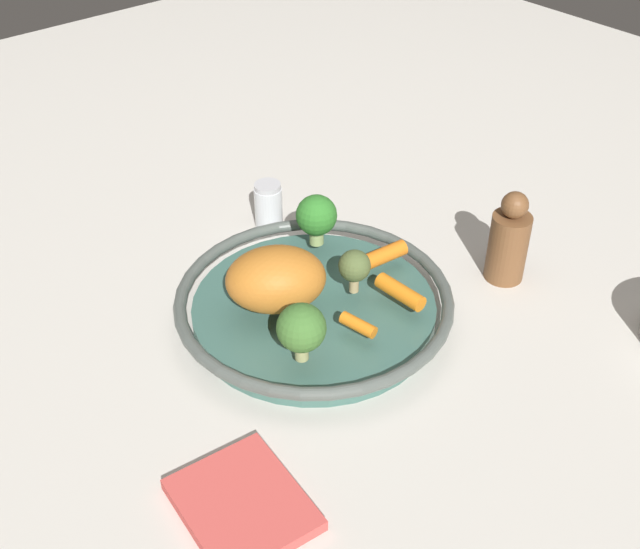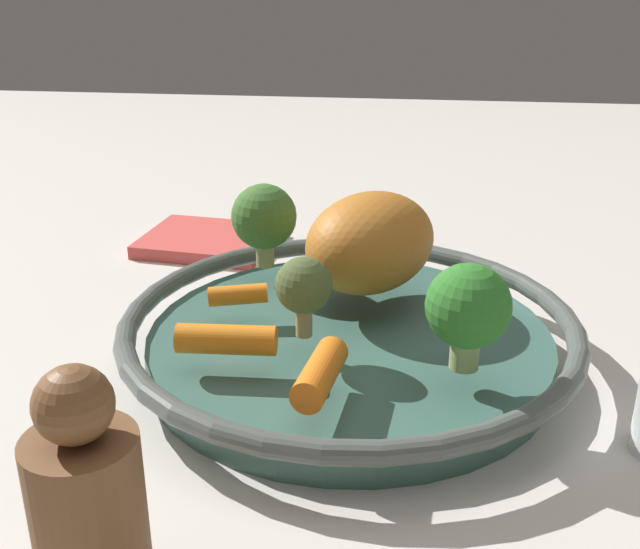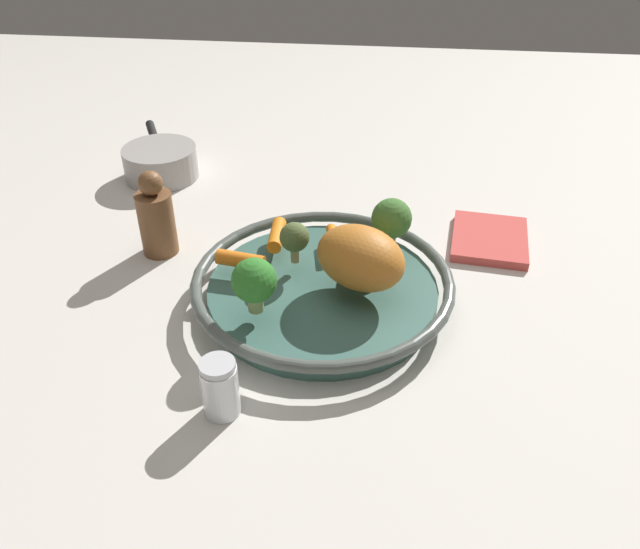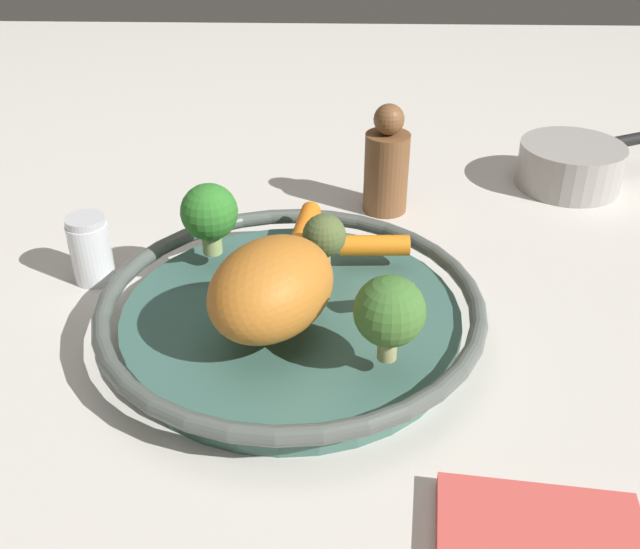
# 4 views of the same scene
# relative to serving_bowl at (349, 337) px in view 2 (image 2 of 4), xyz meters

# --- Properties ---
(ground_plane) EXTENTS (2.42, 2.42, 0.00)m
(ground_plane) POSITION_rel_serving_bowl_xyz_m (0.00, 0.00, -0.02)
(ground_plane) COLOR beige
(serving_bowl) EXTENTS (0.35, 0.35, 0.04)m
(serving_bowl) POSITION_rel_serving_bowl_xyz_m (0.00, 0.00, 0.00)
(serving_bowl) COLOR #3D665B
(serving_bowl) RESTS_ON ground_plane
(roast_chicken_piece) EXTENTS (0.14, 0.15, 0.08)m
(roast_chicken_piece) POSITION_rel_serving_bowl_xyz_m (-0.01, -0.05, 0.06)
(roast_chicken_piece) COLOR #BB6D24
(roast_chicken_piece) RESTS_ON serving_bowl
(baby_carrot_left) EXTENTS (0.05, 0.02, 0.02)m
(baby_carrot_left) POSITION_rel_serving_bowl_xyz_m (0.09, -0.01, 0.03)
(baby_carrot_left) COLOR orange
(baby_carrot_left) RESTS_ON serving_bowl
(baby_carrot_near_rim) EXTENTS (0.03, 0.07, 0.02)m
(baby_carrot_near_rim) POSITION_rel_serving_bowl_xyz_m (0.01, 0.11, 0.03)
(baby_carrot_near_rim) COLOR orange
(baby_carrot_near_rim) RESTS_ON serving_bowl
(baby_carrot_right) EXTENTS (0.07, 0.02, 0.02)m
(baby_carrot_right) POSITION_rel_serving_bowl_xyz_m (0.08, 0.07, 0.03)
(baby_carrot_right) COLOR orange
(baby_carrot_right) RESTS_ON serving_bowl
(broccoli_floret_small) EXTENTS (0.06, 0.06, 0.07)m
(broccoli_floret_small) POSITION_rel_serving_bowl_xyz_m (-0.08, 0.07, 0.06)
(broccoli_floret_small) COLOR #94AC66
(broccoli_floret_small) RESTS_ON serving_bowl
(broccoli_floret_edge) EXTENTS (0.06, 0.06, 0.07)m
(broccoli_floret_edge) POSITION_rel_serving_bowl_xyz_m (0.08, -0.09, 0.06)
(broccoli_floret_edge) COLOR tan
(broccoli_floret_edge) RESTS_ON serving_bowl
(broccoli_floret_large) EXTENTS (0.04, 0.04, 0.06)m
(broccoli_floret_large) POSITION_rel_serving_bowl_xyz_m (0.03, 0.04, 0.06)
(broccoli_floret_large) COLOR tan
(broccoli_floret_large) RESTS_ON serving_bowl
(pepper_mill) EXTENTS (0.05, 0.05, 0.13)m
(pepper_mill) POSITION_rel_serving_bowl_xyz_m (0.10, 0.26, 0.04)
(pepper_mill) COLOR brown
(pepper_mill) RESTS_ON ground_plane
(dish_towel) EXTENTS (0.15, 0.13, 0.01)m
(dish_towel) POSITION_rel_serving_bowl_xyz_m (0.18, -0.24, -0.02)
(dish_towel) COLOR #D14C47
(dish_towel) RESTS_ON ground_plane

